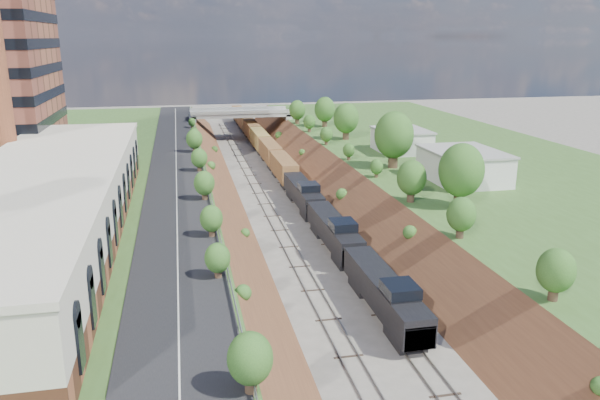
% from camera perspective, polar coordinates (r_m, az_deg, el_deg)
% --- Properties ---
extents(platform_left, '(44.00, 180.00, 5.00)m').
position_cam_1_polar(platform_left, '(85.67, -23.63, -0.47)').
color(platform_left, '#3A5A25').
rests_on(platform_left, ground).
extents(platform_right, '(44.00, 180.00, 5.00)m').
position_cam_1_polar(platform_right, '(96.33, 18.33, 1.74)').
color(platform_right, '#3A5A25').
rests_on(platform_right, ground).
extents(embankment_left, '(10.00, 180.00, 10.00)m').
position_cam_1_polar(embankment_left, '(84.46, -8.72, -1.29)').
color(embankment_left, brown).
rests_on(embankment_left, ground).
extents(embankment_right, '(10.00, 180.00, 10.00)m').
position_cam_1_polar(embankment_right, '(88.20, 5.69, -0.45)').
color(embankment_right, brown).
rests_on(embankment_right, ground).
extents(rail_left_track, '(1.58, 180.00, 0.18)m').
position_cam_1_polar(rail_left_track, '(85.21, -3.08, -0.91)').
color(rail_left_track, gray).
rests_on(rail_left_track, ground).
extents(rail_right_track, '(1.58, 180.00, 0.18)m').
position_cam_1_polar(rail_right_track, '(86.11, 0.34, -0.71)').
color(rail_right_track, gray).
rests_on(rail_right_track, ground).
extents(road, '(8.00, 180.00, 0.10)m').
position_cam_1_polar(road, '(83.06, -11.96, 1.87)').
color(road, black).
rests_on(road, platform_left).
extents(guardrail, '(0.10, 171.00, 0.70)m').
position_cam_1_polar(guardrail, '(82.82, -9.14, 2.33)').
color(guardrail, '#99999E').
rests_on(guardrail, platform_left).
extents(commercial_building, '(14.30, 62.30, 7.00)m').
position_cam_1_polar(commercial_building, '(62.32, -23.62, -0.42)').
color(commercial_building, brown).
rests_on(commercial_building, platform_left).
extents(overpass, '(24.50, 8.30, 7.40)m').
position_cam_1_polar(overpass, '(144.85, -5.85, 7.86)').
color(overpass, gray).
rests_on(overpass, ground).
extents(white_building_near, '(9.00, 12.00, 4.00)m').
position_cam_1_polar(white_building_near, '(84.01, 15.64, 3.15)').
color(white_building_near, silver).
rests_on(white_building_near, platform_right).
extents(white_building_far, '(8.00, 10.00, 3.60)m').
position_cam_1_polar(white_building_far, '(103.51, 9.87, 5.66)').
color(white_building_far, silver).
rests_on(white_building_far, platform_right).
extents(tree_right_large, '(5.25, 5.25, 7.61)m').
position_cam_1_polar(tree_right_large, '(70.17, 15.46, 2.77)').
color(tree_right_large, '#473323').
rests_on(tree_right_large, platform_right).
extents(tree_left_crest, '(2.45, 2.45, 3.55)m').
position_cam_1_polar(tree_left_crest, '(44.40, -7.11, -7.42)').
color(tree_left_crest, '#473323').
rests_on(tree_left_crest, platform_left).
extents(freight_train, '(2.77, 141.89, 4.55)m').
position_cam_1_polar(freight_train, '(114.97, -2.87, 4.65)').
color(freight_train, black).
rests_on(freight_train, ground).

